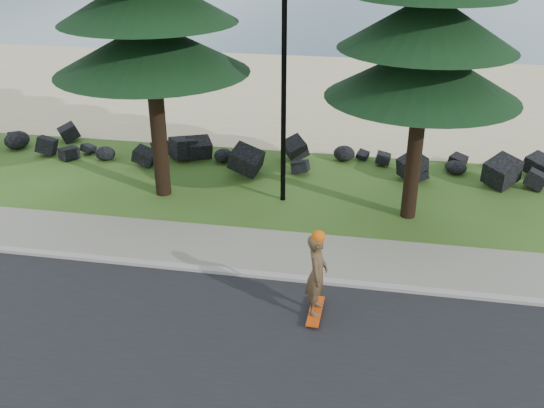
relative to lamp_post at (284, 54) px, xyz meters
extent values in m
plane|color=#314F18|center=(0.00, -3.20, -4.13)|extent=(160.00, 160.00, 0.00)
cube|color=black|center=(0.00, -7.70, -4.12)|extent=(160.00, 7.00, 0.02)
cube|color=#ACA29B|center=(0.00, -4.10, -4.08)|extent=(160.00, 0.20, 0.10)
cube|color=gray|center=(0.00, -3.00, -4.09)|extent=(160.00, 2.00, 0.08)
cube|color=#D1B88B|center=(0.00, 11.30, -4.13)|extent=(160.00, 15.00, 0.01)
cylinder|color=black|center=(0.00, 0.00, -0.13)|extent=(0.14, 0.14, 8.00)
cube|color=#D6440C|center=(1.55, -5.30, -4.03)|extent=(0.28, 1.06, 0.04)
imported|color=brown|center=(1.55, -5.30, -3.14)|extent=(0.43, 0.65, 1.75)
sphere|color=#DB580C|center=(1.55, -5.30, -2.30)|extent=(0.28, 0.28, 0.28)
camera|label=1|loc=(2.48, -15.45, 3.36)|focal=40.00mm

